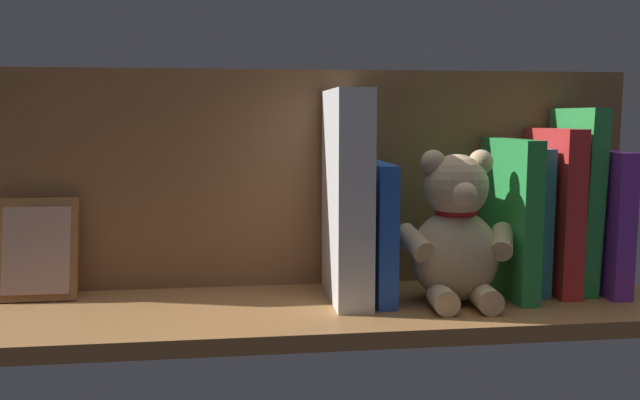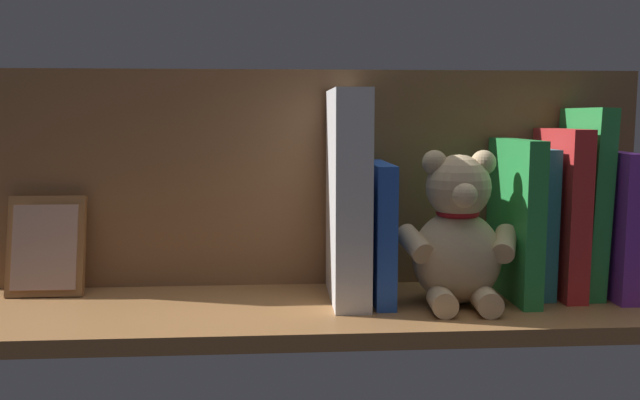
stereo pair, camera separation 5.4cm
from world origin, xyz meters
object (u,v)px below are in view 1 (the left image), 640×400
object	(u,v)px
picture_frame_leaning	(38,250)
book_0	(598,220)
teddy_bear	(456,236)
dictionary_thick_white	(347,196)

from	to	relation	value
picture_frame_leaning	book_0	bearing A→B (deg)	176.57
book_0	picture_frame_leaning	world-z (taller)	book_0
teddy_bear	picture_frame_leaning	bearing A→B (deg)	-5.16
teddy_bear	dictionary_thick_white	world-z (taller)	dictionary_thick_white
dictionary_thick_white	picture_frame_leaning	size ratio (longest dim) A/B	2.04
teddy_bear	dictionary_thick_white	distance (cm)	15.96
picture_frame_leaning	dictionary_thick_white	bearing A→B (deg)	172.86
teddy_bear	dictionary_thick_white	xyz separation A→B (cm)	(14.64, -3.48, 5.32)
dictionary_thick_white	picture_frame_leaning	xyz separation A→B (cm)	(42.91, -5.38, -7.58)
book_0	teddy_bear	size ratio (longest dim) A/B	0.98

